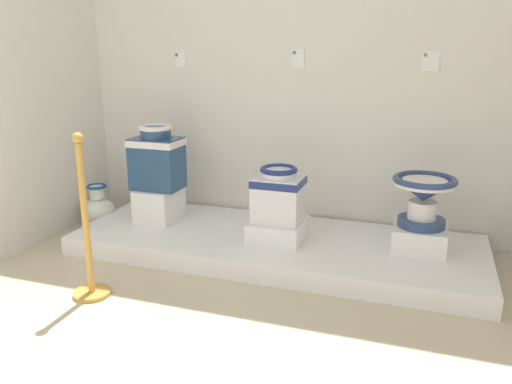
# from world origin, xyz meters

# --- Properties ---
(wall_back) EXTENTS (3.66, 0.06, 3.13)m
(wall_back) POSITION_xyz_m (1.73, 3.11, 1.56)
(wall_back) COLOR silver
(wall_back) RESTS_ON ground_plane
(display_platform) EXTENTS (2.84, 1.03, 0.13)m
(display_platform) POSITION_xyz_m (1.73, 2.54, 0.07)
(display_platform) COLOR white
(display_platform) RESTS_ON ground_plane
(plinth_block_pale_glazed) EXTENTS (0.28, 0.35, 0.25)m
(plinth_block_pale_glazed) POSITION_xyz_m (0.78, 2.61, 0.26)
(plinth_block_pale_glazed) COLOR white
(plinth_block_pale_glazed) RESTS_ON display_platform
(antique_toilet_pale_glazed) EXTENTS (0.37, 0.27, 0.48)m
(antique_toilet_pale_glazed) POSITION_xyz_m (0.78, 2.61, 0.62)
(antique_toilet_pale_glazed) COLOR navy
(antique_toilet_pale_glazed) RESTS_ON plinth_block_pale_glazed
(plinth_block_rightmost) EXTENTS (0.36, 0.38, 0.14)m
(plinth_block_rightmost) POSITION_xyz_m (1.76, 2.50, 0.20)
(plinth_block_rightmost) COLOR white
(plinth_block_rightmost) RESTS_ON display_platform
(antique_toilet_rightmost) EXTENTS (0.33, 0.29, 0.38)m
(antique_toilet_rightmost) POSITION_xyz_m (1.76, 2.50, 0.46)
(antique_toilet_rightmost) COLOR white
(antique_toilet_rightmost) RESTS_ON plinth_block_rightmost
(plinth_block_squat_floral) EXTENTS (0.34, 0.35, 0.16)m
(plinth_block_squat_floral) POSITION_xyz_m (2.70, 2.62, 0.21)
(plinth_block_squat_floral) COLOR white
(plinth_block_squat_floral) RESTS_ON display_platform
(antique_toilet_squat_floral) EXTENTS (0.40, 0.40, 0.33)m
(antique_toilet_squat_floral) POSITION_xyz_m (2.70, 2.62, 0.52)
(antique_toilet_squat_floral) COLOR navy
(antique_toilet_squat_floral) RESTS_ON plinth_block_squat_floral
(info_placard_first) EXTENTS (0.09, 0.01, 0.12)m
(info_placard_first) POSITION_xyz_m (0.77, 3.07, 1.32)
(info_placard_first) COLOR white
(info_placard_second) EXTENTS (0.09, 0.01, 0.14)m
(info_placard_second) POSITION_xyz_m (1.73, 3.07, 1.34)
(info_placard_second) COLOR white
(info_placard_third) EXTENTS (0.12, 0.01, 0.13)m
(info_placard_third) POSITION_xyz_m (2.66, 3.07, 1.33)
(info_placard_third) COLOR white
(decorative_vase_companion) EXTENTS (0.27, 0.27, 0.35)m
(decorative_vase_companion) POSITION_xyz_m (0.20, 2.63, 0.15)
(decorative_vase_companion) COLOR navy
(decorative_vase_companion) RESTS_ON ground_plane
(stanchion_post_near_left) EXTENTS (0.22, 0.22, 0.97)m
(stanchion_post_near_left) POSITION_xyz_m (0.89, 1.58, 0.32)
(stanchion_post_near_left) COLOR gold
(stanchion_post_near_left) RESTS_ON ground_plane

